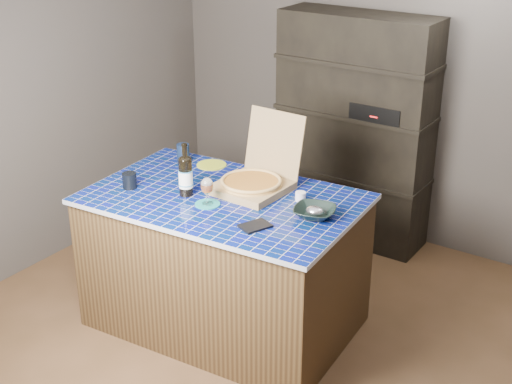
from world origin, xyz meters
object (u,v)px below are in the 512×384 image
Objects in this scene: dvd_case at (255,226)px; pizza_box at (254,180)px; kitchen_island at (225,261)px; wine_glass at (207,186)px; mead_bottle at (186,175)px; bowl at (315,212)px.

pizza_box is at bearing 147.64° from dvd_case.
wine_glass is at bearing -97.59° from kitchen_island.
pizza_box is (0.10, 0.19, 0.52)m from kitchen_island.
mead_bottle is at bearing -169.37° from dvd_case.
kitchen_island is 0.78m from bowl.
kitchen_island is at bearing 86.59° from wine_glass.
bowl is at bearing -11.64° from pizza_box.
wine_glass reaches higher than dvd_case.
mead_bottle is 1.99× the size of wine_glass.
pizza_box is at bearing 165.98° from bowl.
bowl is at bearing 77.56° from dvd_case.
bowl is (0.81, 0.17, -0.10)m from mead_bottle.
pizza_box is at bearing 44.90° from mead_bottle.
wine_glass is 0.43m from dvd_case.
mead_bottle is 0.20m from wine_glass.
kitchen_island is 0.56m from pizza_box.
mead_bottle is 1.40× the size of bowl.
kitchen_island is at bearing 27.45° from mead_bottle.
kitchen_island is 0.65m from dvd_case.
pizza_box is 3.10× the size of dvd_case.
kitchen_island is 7.17× the size of bowl.
pizza_box is at bearing 59.34° from kitchen_island.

